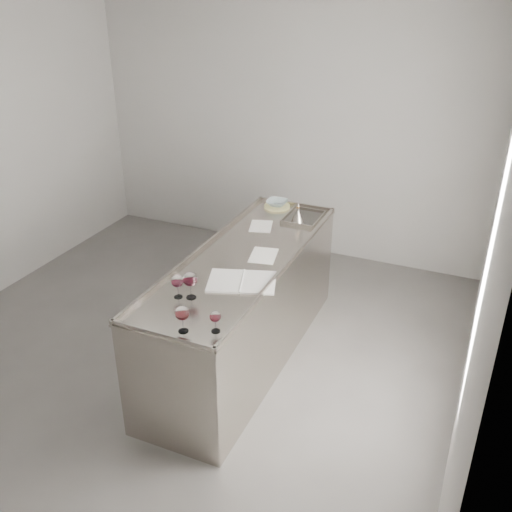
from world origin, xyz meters
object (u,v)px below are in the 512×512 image
at_px(wine_glass_middle, 190,280).
at_px(ceramic_bowl, 277,203).
at_px(wine_glass_left, 177,282).
at_px(wine_glass_small, 215,317).
at_px(wine_glass_right, 182,314).
at_px(notebook, 242,281).
at_px(counter, 244,308).
at_px(wine_funnel, 298,216).

xyz_separation_m(wine_glass_middle, ceramic_bowl, (-0.08, 1.78, -0.10)).
xyz_separation_m(wine_glass_left, wine_glass_middle, (0.09, 0.03, 0.02)).
bearing_deg(wine_glass_small, wine_glass_right, -156.55).
distance_m(wine_glass_right, notebook, 0.72).
relative_size(counter, wine_glass_left, 14.10).
distance_m(counter, wine_funnel, 0.99).
xyz_separation_m(counter, notebook, (0.16, -0.37, 0.48)).
bearing_deg(notebook, wine_glass_left, -149.51).
bearing_deg(wine_glass_left, counter, 78.25).
bearing_deg(notebook, ceramic_bowl, 83.43).
xyz_separation_m(wine_glass_small, wine_funnel, (-0.12, 1.83, -0.05)).
bearing_deg(wine_glass_middle, wine_funnel, 81.81).
bearing_deg(wine_glass_right, wine_glass_small, 23.45).
relative_size(notebook, ceramic_bowl, 2.86).
xyz_separation_m(wine_glass_middle, wine_funnel, (0.22, 1.53, -0.08)).
distance_m(wine_glass_middle, ceramic_bowl, 1.79).
distance_m(wine_glass_right, wine_glass_small, 0.20).
height_order(wine_glass_left, notebook, wine_glass_left).
xyz_separation_m(wine_glass_left, notebook, (0.31, 0.36, -0.11)).
distance_m(wine_glass_right, ceramic_bowl, 2.17).
relative_size(counter, wine_funnel, 13.35).
bearing_deg(wine_funnel, wine_glass_small, -86.19).
xyz_separation_m(counter, wine_glass_middle, (-0.07, -0.70, 0.61)).
height_order(wine_glass_middle, ceramic_bowl, wine_glass_middle).
distance_m(wine_glass_middle, wine_glass_small, 0.45).
xyz_separation_m(wine_glass_right, notebook, (0.07, 0.71, -0.12)).
bearing_deg(wine_glass_left, notebook, 49.08).
bearing_deg(wine_glass_small, wine_glass_middle, 139.18).
height_order(counter, ceramic_bowl, ceramic_bowl).
distance_m(notebook, wine_funnel, 1.20).
distance_m(wine_glass_small, notebook, 0.65).
bearing_deg(wine_glass_small, wine_funnel, 93.81).
xyz_separation_m(notebook, wine_funnel, (-0.01, 1.20, 0.05)).
height_order(wine_glass_right, notebook, wine_glass_right).
xyz_separation_m(wine_glass_middle, wine_glass_small, (0.34, -0.30, -0.04)).
bearing_deg(wine_glass_middle, wine_glass_right, -67.38).
distance_m(wine_glass_right, wine_funnel, 1.91).
relative_size(wine_glass_right, wine_glass_small, 1.24).
relative_size(wine_glass_small, wine_funnel, 0.81).
bearing_deg(ceramic_bowl, counter, -82.24).
height_order(counter, wine_glass_middle, wine_glass_middle).
distance_m(wine_glass_left, wine_glass_middle, 0.09).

